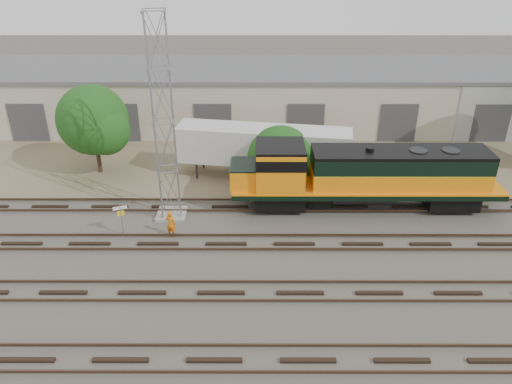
{
  "coord_description": "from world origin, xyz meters",
  "views": [
    {
      "loc": [
        -2.19,
        -23.05,
        16.2
      ],
      "look_at": [
        -2.25,
        4.0,
        2.2
      ],
      "focal_mm": 35.0,
      "sensor_mm": 36.0,
      "label": 1
    }
  ],
  "objects_px": {
    "semi_trailer": "(268,147)",
    "signal_tower": "(164,125)",
    "locomotive": "(362,175)",
    "worker": "(171,224)"
  },
  "relations": [
    {
      "from": "worker",
      "to": "signal_tower",
      "type": "bearing_deg",
      "value": -65.39
    },
    {
      "from": "signal_tower",
      "to": "semi_trailer",
      "type": "relative_size",
      "value": 0.99
    },
    {
      "from": "locomotive",
      "to": "semi_trailer",
      "type": "bearing_deg",
      "value": 142.24
    },
    {
      "from": "locomotive",
      "to": "signal_tower",
      "type": "relative_size",
      "value": 1.38
    },
    {
      "from": "locomotive",
      "to": "signal_tower",
      "type": "xyz_separation_m",
      "value": [
        -12.31,
        -1.03,
        3.76
      ]
    },
    {
      "from": "locomotive",
      "to": "signal_tower",
      "type": "bearing_deg",
      "value": -175.22
    },
    {
      "from": "signal_tower",
      "to": "semi_trailer",
      "type": "xyz_separation_m",
      "value": [
        6.29,
        5.69,
        -3.73
      ]
    },
    {
      "from": "signal_tower",
      "to": "semi_trailer",
      "type": "bearing_deg",
      "value": 42.13
    },
    {
      "from": "signal_tower",
      "to": "semi_trailer",
      "type": "height_order",
      "value": "signal_tower"
    },
    {
      "from": "semi_trailer",
      "to": "signal_tower",
      "type": "bearing_deg",
      "value": -128.91
    }
  ]
}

